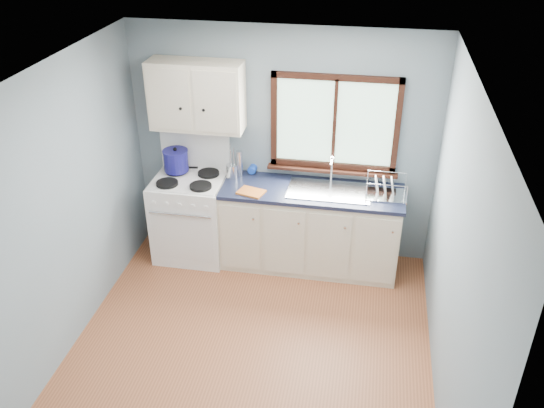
% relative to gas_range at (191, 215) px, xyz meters
% --- Properties ---
extents(floor, '(3.20, 3.60, 0.02)m').
position_rel_gas_range_xyz_m(floor, '(0.95, -1.47, -0.50)').
color(floor, '#9D5835').
rests_on(floor, ground).
extents(ceiling, '(3.20, 3.60, 0.02)m').
position_rel_gas_range_xyz_m(ceiling, '(0.95, -1.47, 2.02)').
color(ceiling, white).
rests_on(ceiling, wall_back).
extents(wall_back, '(3.20, 0.02, 2.50)m').
position_rel_gas_range_xyz_m(wall_back, '(0.95, 0.34, 0.76)').
color(wall_back, gray).
rests_on(wall_back, ground).
extents(wall_left, '(0.02, 3.60, 2.50)m').
position_rel_gas_range_xyz_m(wall_left, '(-0.66, -1.47, 0.76)').
color(wall_left, gray).
rests_on(wall_left, ground).
extents(wall_right, '(0.02, 3.60, 2.50)m').
position_rel_gas_range_xyz_m(wall_right, '(2.56, -1.47, 0.76)').
color(wall_right, gray).
rests_on(wall_right, ground).
extents(gas_range, '(0.76, 0.69, 1.36)m').
position_rel_gas_range_xyz_m(gas_range, '(0.00, 0.00, 0.00)').
color(gas_range, white).
rests_on(gas_range, floor).
extents(base_cabinets, '(1.85, 0.60, 0.88)m').
position_rel_gas_range_xyz_m(base_cabinets, '(1.31, 0.02, -0.08)').
color(base_cabinets, beige).
rests_on(base_cabinets, floor).
extents(countertop, '(1.89, 0.64, 0.04)m').
position_rel_gas_range_xyz_m(countertop, '(1.31, 0.02, 0.41)').
color(countertop, black).
rests_on(countertop, base_cabinets).
extents(sink, '(0.84, 0.46, 0.44)m').
position_rel_gas_range_xyz_m(sink, '(1.49, 0.02, 0.37)').
color(sink, silver).
rests_on(sink, countertop).
extents(window, '(1.36, 0.10, 1.03)m').
position_rel_gas_range_xyz_m(window, '(1.48, 0.30, 0.98)').
color(window, '#9EC6A8').
rests_on(window, wall_back).
extents(upper_cabinets, '(0.95, 0.35, 0.70)m').
position_rel_gas_range_xyz_m(upper_cabinets, '(0.10, 0.15, 1.31)').
color(upper_cabinets, beige).
rests_on(upper_cabinets, wall_back).
extents(skillet, '(0.38, 0.27, 0.05)m').
position_rel_gas_range_xyz_m(skillet, '(-0.19, 0.15, 0.49)').
color(skillet, black).
rests_on(skillet, gas_range).
extents(stockpot, '(0.33, 0.33, 0.27)m').
position_rel_gas_range_xyz_m(stockpot, '(-0.17, 0.13, 0.59)').
color(stockpot, navy).
rests_on(stockpot, gas_range).
extents(utensil_crock, '(0.14, 0.14, 0.39)m').
position_rel_gas_range_xyz_m(utensil_crock, '(0.44, 0.14, 0.51)').
color(utensil_crock, silver).
rests_on(utensil_crock, countertop).
extents(thermos, '(0.08, 0.08, 0.29)m').
position_rel_gas_range_xyz_m(thermos, '(0.51, 0.20, 0.57)').
color(thermos, silver).
rests_on(thermos, countertop).
extents(soap_bottle, '(0.10, 0.10, 0.24)m').
position_rel_gas_range_xyz_m(soap_bottle, '(0.63, 0.23, 0.55)').
color(soap_bottle, '#143DB0').
rests_on(soap_bottle, countertop).
extents(dish_towel, '(0.30, 0.25, 0.02)m').
position_rel_gas_range_xyz_m(dish_towel, '(0.71, -0.16, 0.44)').
color(dish_towel, '#C26524').
rests_on(dish_towel, countertop).
extents(dish_rack, '(0.41, 0.31, 0.21)m').
position_rel_gas_range_xyz_m(dish_rack, '(2.05, 0.02, 0.48)').
color(dish_rack, silver).
rests_on(dish_rack, countertop).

